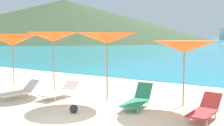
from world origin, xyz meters
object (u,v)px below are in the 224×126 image
object	(u,v)px
lounge_chair_3	(19,91)
lounge_chair_4	(205,109)
lounge_chair_1	(61,91)
umbrella_3	(107,38)
umbrella_4	(184,47)
umbrella_1	(13,40)
lounge_chair_5	(138,99)
beach_ball	(74,109)
umbrella_2	(53,37)

from	to	relation	value
lounge_chair_3	lounge_chair_4	xyz separation A→B (m)	(6.21, 0.97, 0.01)
lounge_chair_1	umbrella_3	bearing A→B (deg)	14.61
lounge_chair_1	lounge_chair_3	world-z (taller)	lounge_chair_3
umbrella_3	umbrella_4	xyz separation A→B (m)	(2.44, 0.66, -0.26)
umbrella_1	lounge_chair_4	xyz separation A→B (m)	(8.45, -0.55, -1.76)
umbrella_4	lounge_chair_5	size ratio (longest dim) A/B	1.33
umbrella_1	lounge_chair_3	world-z (taller)	umbrella_1
umbrella_4	lounge_chair_4	distance (m)	2.12
umbrella_3	lounge_chair_4	world-z (taller)	umbrella_3
lounge_chair_1	lounge_chair_5	world-z (taller)	lounge_chair_5
umbrella_1	beach_ball	world-z (taller)	umbrella_1
lounge_chair_3	lounge_chair_1	bearing A→B (deg)	43.75
umbrella_1	lounge_chair_1	world-z (taller)	umbrella_1
umbrella_2	umbrella_3	bearing A→B (deg)	-5.40
lounge_chair_1	lounge_chair_4	distance (m)	5.04
umbrella_1	lounge_chair_4	bearing A→B (deg)	-3.73
umbrella_2	umbrella_3	xyz separation A→B (m)	(2.72, -0.26, -0.04)
umbrella_2	lounge_chair_3	bearing A→B (deg)	-94.64
lounge_chair_4	umbrella_2	bearing A→B (deg)	178.32
umbrella_1	beach_ball	size ratio (longest dim) A/B	9.58
lounge_chair_5	lounge_chair_3	bearing A→B (deg)	-171.16
umbrella_4	lounge_chair_1	size ratio (longest dim) A/B	1.33
umbrella_3	umbrella_4	bearing A→B (deg)	15.08
lounge_chair_3	lounge_chair_5	size ratio (longest dim) A/B	0.95
lounge_chair_1	lounge_chair_5	size ratio (longest dim) A/B	1.01
umbrella_4	lounge_chair_1	world-z (taller)	umbrella_4
umbrella_1	umbrella_3	world-z (taller)	umbrella_3
umbrella_1	umbrella_2	size ratio (longest dim) A/B	0.99
lounge_chair_3	lounge_chair_4	bearing A→B (deg)	16.35
lounge_chair_1	lounge_chair_4	xyz separation A→B (m)	(5.04, 0.11, 0.05)
lounge_chair_3	umbrella_4	bearing A→B (deg)	28.26
lounge_chair_5	beach_ball	world-z (taller)	lounge_chair_5
lounge_chair_1	beach_ball	world-z (taller)	lounge_chair_1
lounge_chair_1	beach_ball	bearing A→B (deg)	-38.87
umbrella_1	umbrella_2	xyz separation A→B (m)	(2.37, 0.09, 0.14)
umbrella_3	lounge_chair_1	distance (m)	2.59
umbrella_3	lounge_chair_5	size ratio (longest dim) A/B	1.42
lounge_chair_1	umbrella_4	bearing A→B (deg)	13.89
umbrella_1	beach_ball	xyz separation A→B (m)	(5.11, -1.95, -1.91)
umbrella_2	lounge_chair_3	distance (m)	2.50
beach_ball	lounge_chair_1	bearing A→B (deg)	142.83
umbrella_3	beach_ball	bearing A→B (deg)	-89.54
umbrella_4	lounge_chair_4	bearing A→B (deg)	-48.44
umbrella_4	lounge_chair_1	xyz separation A→B (m)	(-4.12, -1.15, -1.65)
lounge_chair_3	beach_ball	distance (m)	2.90
lounge_chair_4	lounge_chair_5	bearing A→B (deg)	-179.66
umbrella_3	lounge_chair_5	world-z (taller)	umbrella_3
umbrella_1	lounge_chair_1	distance (m)	3.92
umbrella_4	lounge_chair_3	bearing A→B (deg)	-159.20
lounge_chair_1	beach_ball	xyz separation A→B (m)	(1.70, -1.29, -0.11)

